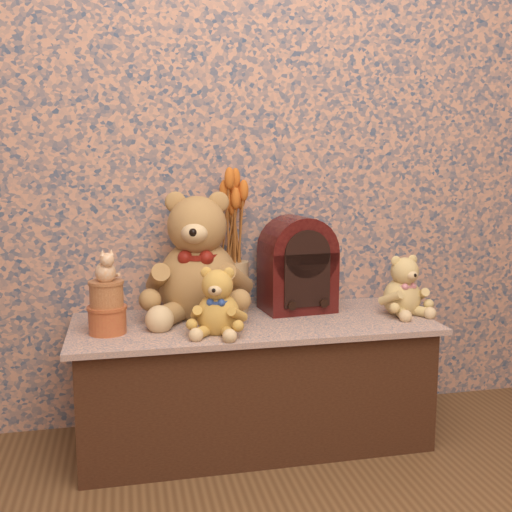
# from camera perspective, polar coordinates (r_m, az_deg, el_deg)

# --- Properties ---
(display_shelf) EXTENTS (1.26, 0.52, 0.45)m
(display_shelf) POSITION_cam_1_polar(r_m,az_deg,el_deg) (2.23, -0.28, -11.64)
(display_shelf) COLOR #334869
(display_shelf) RESTS_ON ground
(teddy_large) EXTENTS (0.48, 0.54, 0.49)m
(teddy_large) POSITION_cam_1_polar(r_m,az_deg,el_deg) (2.19, -5.45, 0.57)
(teddy_large) COLOR #A46D3F
(teddy_large) RESTS_ON display_shelf
(teddy_medium) EXTENTS (0.25, 0.27, 0.24)m
(teddy_medium) POSITION_cam_1_polar(r_m,az_deg,el_deg) (1.99, -3.58, -3.93)
(teddy_medium) COLOR #C38C37
(teddy_medium) RESTS_ON display_shelf
(teddy_small) EXTENTS (0.22, 0.25, 0.24)m
(teddy_small) POSITION_cam_1_polar(r_m,az_deg,el_deg) (2.30, 13.58, -2.43)
(teddy_small) COLOR tan
(teddy_small) RESTS_ON display_shelf
(cathedral_radio) EXTENTS (0.28, 0.21, 0.36)m
(cathedral_radio) POSITION_cam_1_polar(r_m,az_deg,el_deg) (2.28, 3.90, -0.72)
(cathedral_radio) COLOR #340909
(cathedral_radio) RESTS_ON display_shelf
(ceramic_vase) EXTENTS (0.11, 0.11, 0.19)m
(ceramic_vase) POSITION_cam_1_polar(r_m,az_deg,el_deg) (2.28, -2.13, -2.88)
(ceramic_vase) COLOR tan
(ceramic_vase) RESTS_ON display_shelf
(dried_stalks) EXTENTS (0.31, 0.31, 0.46)m
(dried_stalks) POSITION_cam_1_polar(r_m,az_deg,el_deg) (2.24, -2.18, 5.25)
(dried_stalks) COLOR #C96220
(dried_stalks) RESTS_ON ceramic_vase
(biscuit_tin_lower) EXTENTS (0.16, 0.16, 0.09)m
(biscuit_tin_lower) POSITION_cam_1_polar(r_m,az_deg,el_deg) (2.06, -13.77, -5.87)
(biscuit_tin_lower) COLOR #C77C3A
(biscuit_tin_lower) RESTS_ON display_shelf
(biscuit_tin_upper) EXTENTS (0.14, 0.14, 0.08)m
(biscuit_tin_upper) POSITION_cam_1_polar(r_m,az_deg,el_deg) (2.04, -13.86, -3.52)
(biscuit_tin_upper) COLOR tan
(biscuit_tin_upper) RESTS_ON biscuit_tin_lower
(cat_figurine) EXTENTS (0.10, 0.11, 0.11)m
(cat_figurine) POSITION_cam_1_polar(r_m,az_deg,el_deg) (2.02, -13.96, -0.82)
(cat_figurine) COLOR silver
(cat_figurine) RESTS_ON biscuit_tin_upper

